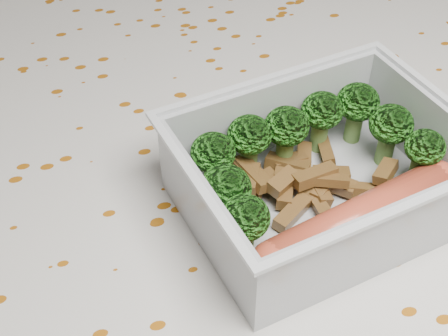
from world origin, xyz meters
name	(u,v)px	position (x,y,z in m)	size (l,w,h in m)	color
dining_table	(234,278)	(0.00, 0.00, 0.67)	(1.40, 0.90, 0.75)	brown
tablecloth	(235,237)	(0.00, 0.00, 0.72)	(1.46, 0.96, 0.19)	silver
lunch_container	(321,183)	(0.05, -0.02, 0.78)	(0.21, 0.17, 0.06)	silver
broccoli_florets	(299,146)	(0.05, 0.00, 0.79)	(0.17, 0.11, 0.05)	#608C3F
meat_pile	(299,180)	(0.04, -0.01, 0.77)	(0.12, 0.08, 0.02)	brown
sausage	(360,220)	(0.06, -0.06, 0.78)	(0.16, 0.06, 0.03)	#BF452C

